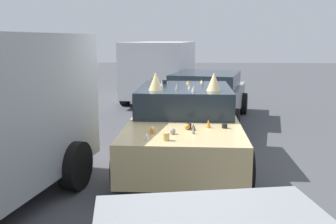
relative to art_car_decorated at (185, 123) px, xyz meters
name	(u,v)px	position (x,y,z in m)	size (l,w,h in m)	color
ground_plane	(184,160)	(-0.04, 0.00, -0.69)	(60.00, 60.00, 0.00)	#47474C
art_car_decorated	(185,123)	(0.00, 0.00, 0.00)	(4.46, 2.12, 1.64)	#D8BC7F
parked_van_far_right	(162,67)	(7.31, 0.84, 0.49)	(5.27, 2.65, 2.09)	silver
parked_sedan_near_left	(205,96)	(3.47, -0.55, -0.01)	(4.63, 2.73, 1.30)	gray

